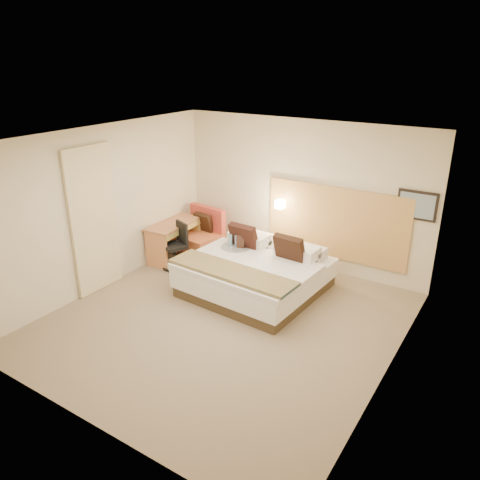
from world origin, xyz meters
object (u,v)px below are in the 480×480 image
Objects in this scene: side_table at (236,260)px; desk at (174,230)px; desk_chair at (177,250)px; lounge_chair at (200,236)px; bed at (256,272)px.

desk is at bearing 176.84° from side_table.
lounge_chair is at bearing 94.33° from desk_chair.
side_table is (1.22, -0.56, -0.03)m from lounge_chair.
bed reaches higher than side_table.
bed reaches higher than desk_chair.
bed is 2.55× the size of desk_chair.
desk_chair is (-1.16, -0.23, 0.02)m from side_table.
desk is 1.40× the size of desk_chair.
desk is (-0.24, -0.48, 0.22)m from lounge_chair.
bed is 3.30× the size of side_table.
lounge_chair is 1.34m from side_table.
lounge_chair is (-1.78, 0.79, 0.03)m from bed.
desk is (-2.02, 0.31, 0.24)m from bed.
bed is 2.34× the size of lounge_chair.
bed is 2.05m from desk.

